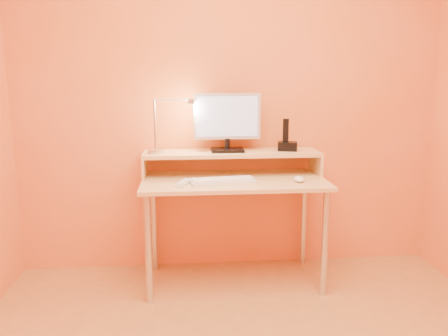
{
  "coord_description": "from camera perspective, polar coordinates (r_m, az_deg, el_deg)",
  "views": [
    {
      "loc": [
        -0.31,
        -1.61,
        1.37
      ],
      "look_at": [
        -0.07,
        1.13,
        0.81
      ],
      "focal_mm": 35.2,
      "sensor_mm": 36.0,
      "label": 1
    }
  ],
  "objects": [
    {
      "name": "monitor_neck",
      "position": [
        2.99,
        0.42,
        3.18
      ],
      "size": [
        0.04,
        0.04,
        0.07
      ],
      "primitive_type": "cylinder",
      "color": "black",
      "rests_on": "monitor_foot"
    },
    {
      "name": "shelf_riser_left",
      "position": [
        3.01,
        -10.26,
        0.25
      ],
      "size": [
        0.02,
        0.3,
        0.14
      ],
      "primitive_type": "cube",
      "color": "tan",
      "rests_on": "desk_lower"
    },
    {
      "name": "desk_leg_fl",
      "position": [
        2.75,
        -9.79,
        -10.41
      ],
      "size": [
        0.04,
        0.04,
        0.69
      ],
      "primitive_type": "cylinder",
      "color": "silver",
      "rests_on": "floor"
    },
    {
      "name": "monitor_back",
      "position": [
        3.0,
        0.37,
        6.76
      ],
      "size": [
        0.41,
        0.03,
        0.26
      ],
      "primitive_type": "cube",
      "rotation": [
        0.0,
        0.0,
        0.04
      ],
      "color": "black",
      "rests_on": "monitor_panel"
    },
    {
      "name": "lamp_bulb",
      "position": [
        2.92,
        -4.31,
        8.29
      ],
      "size": [
        0.03,
        0.03,
        0.0
      ],
      "primitive_type": "cylinder",
      "color": "#FFEAC6",
      "rests_on": "lamp_head"
    },
    {
      "name": "desk_lower",
      "position": [
        2.89,
        1.3,
        -1.68
      ],
      "size": [
        1.2,
        0.6,
        0.02
      ],
      "primitive_type": "cube",
      "color": "tan",
      "rests_on": "floor"
    },
    {
      "name": "keyboard",
      "position": [
        2.76,
        -0.14,
        -1.78
      ],
      "size": [
        0.42,
        0.18,
        0.02
      ],
      "primitive_type": "cube",
      "rotation": [
        0.0,
        0.0,
        0.14
      ],
      "color": "silver",
      "rests_on": "desk_lower"
    },
    {
      "name": "wall_back",
      "position": [
        3.13,
        0.69,
        9.38
      ],
      "size": [
        3.0,
        0.04,
        2.5
      ],
      "primitive_type": "cube",
      "color": "#E97D4C",
      "rests_on": "floor"
    },
    {
      "name": "lamp_base",
      "position": [
        2.96,
        -8.87,
        2.16
      ],
      "size": [
        0.1,
        0.1,
        0.02
      ],
      "primitive_type": "cylinder",
      "color": "silver",
      "rests_on": "desk_shelf"
    },
    {
      "name": "mouse",
      "position": [
        2.84,
        9.72,
        -1.41
      ],
      "size": [
        0.07,
        0.11,
        0.04
      ],
      "primitive_type": "ellipsoid",
      "rotation": [
        0.0,
        0.0,
        -0.06
      ],
      "color": "white",
      "rests_on": "desk_lower"
    },
    {
      "name": "lamp_head",
      "position": [
        2.92,
        -4.31,
        8.6
      ],
      "size": [
        0.04,
        0.04,
        0.03
      ],
      "primitive_type": "cylinder",
      "color": "silver",
      "rests_on": "lamp_arm"
    },
    {
      "name": "lamp_post",
      "position": [
        2.94,
        -8.98,
        5.58
      ],
      "size": [
        0.01,
        0.01,
        0.33
      ],
      "primitive_type": "cylinder",
      "color": "silver",
      "rests_on": "lamp_base"
    },
    {
      "name": "phone_dock",
      "position": [
        3.06,
        8.24,
        2.82
      ],
      "size": [
        0.15,
        0.13,
        0.06
      ],
      "primitive_type": "cube",
      "rotation": [
        0.0,
        0.0,
        -0.24
      ],
      "color": "black",
      "rests_on": "desk_shelf"
    },
    {
      "name": "phone_led",
      "position": [
        3.02,
        9.29,
        2.68
      ],
      "size": [
        0.01,
        0.0,
        0.04
      ],
      "primitive_type": "cube",
      "color": "#2F82EB",
      "rests_on": "phone_dock"
    },
    {
      "name": "desk_leg_br",
      "position": [
        3.32,
        10.31,
        -6.53
      ],
      "size": [
        0.04,
        0.04,
        0.69
      ],
      "primitive_type": "cylinder",
      "color": "silver",
      "rests_on": "floor"
    },
    {
      "name": "desk_shelf",
      "position": [
        3.0,
        1.0,
        1.95
      ],
      "size": [
        1.2,
        0.3,
        0.02
      ],
      "primitive_type": "cube",
      "color": "tan",
      "rests_on": "desk_lower"
    },
    {
      "name": "remote_control",
      "position": [
        2.75,
        -5.21,
        -1.96
      ],
      "size": [
        0.11,
        0.19,
        0.02
      ],
      "primitive_type": "cube",
      "rotation": [
        0.0,
        0.0,
        -0.35
      ],
      "color": "silver",
      "rests_on": "desk_lower"
    },
    {
      "name": "desk_leg_bl",
      "position": [
        3.22,
        -9.09,
        -7.09
      ],
      "size": [
        0.04,
        0.04,
        0.69
      ],
      "primitive_type": "cylinder",
      "color": "silver",
      "rests_on": "floor"
    },
    {
      "name": "monitor_panel",
      "position": [
        2.98,
        0.41,
        6.73
      ],
      "size": [
        0.45,
        0.05,
        0.31
      ],
      "primitive_type": "cube",
      "rotation": [
        0.0,
        0.0,
        0.04
      ],
      "color": "#B9B9C2",
      "rests_on": "monitor_neck"
    },
    {
      "name": "monitor_screen",
      "position": [
        2.96,
        0.45,
        6.7
      ],
      "size": [
        0.41,
        0.02,
        0.27
      ],
      "primitive_type": "cube",
      "rotation": [
        0.0,
        0.0,
        0.04
      ],
      "color": "#9DACD8",
      "rests_on": "monitor_panel"
    },
    {
      "name": "shelf_riser_right",
      "position": [
        3.13,
        11.8,
        0.62
      ],
      "size": [
        0.02,
        0.3,
        0.14
      ],
      "primitive_type": "cube",
      "color": "tan",
      "rests_on": "desk_lower"
    },
    {
      "name": "phone_handset",
      "position": [
        3.04,
        8.03,
        4.86
      ],
      "size": [
        0.04,
        0.03,
        0.16
      ],
      "primitive_type": "cube",
      "rotation": [
        0.0,
        0.0,
        -0.24
      ],
      "color": "black",
      "rests_on": "phone_dock"
    },
    {
      "name": "desk_leg_fr",
      "position": [
        2.87,
        12.96,
        -9.56
      ],
      "size": [
        0.04,
        0.04,
        0.69
      ],
      "primitive_type": "cylinder",
      "color": "silver",
      "rests_on": "floor"
    },
    {
      "name": "monitor_foot",
      "position": [
        3.0,
        0.42,
        2.34
      ],
      "size": [
        0.22,
        0.16,
        0.02
      ],
      "primitive_type": "cube",
      "color": "black",
      "rests_on": "desk_shelf"
    },
    {
      "name": "lamp_arm",
      "position": [
        2.92,
        -6.7,
        8.85
      ],
      "size": [
        0.24,
        0.01,
        0.01
      ],
      "primitive_type": "cylinder",
      "rotation": [
        0.0,
        1.57,
        0.0
      ],
      "color": "silver",
      "rests_on": "lamp_post"
    }
  ]
}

